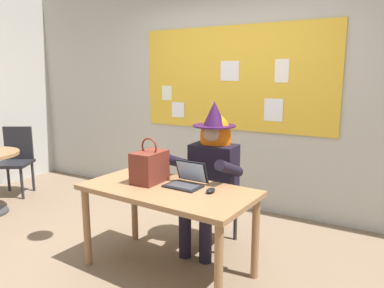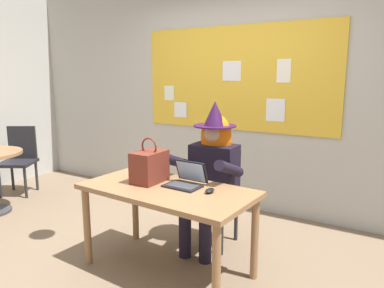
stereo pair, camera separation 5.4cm
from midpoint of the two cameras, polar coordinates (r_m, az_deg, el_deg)
ground_plane at (r=3.33m, az=-6.91°, el=-17.96°), size 24.00×24.00×0.00m
wall_back_bulletin at (r=4.39m, az=6.29°, el=8.63°), size 6.60×1.90×2.85m
desk_main at (r=2.95m, az=-4.33°, el=-8.50°), size 1.42×0.78×0.71m
chair_at_desk at (r=3.54m, az=3.33°, el=-7.32°), size 0.44×0.44×0.89m
person_costumed at (r=3.36m, az=2.52°, el=-3.48°), size 0.61×0.67×1.36m
laptop at (r=2.96m, az=-1.43°, el=-5.68°), size 0.30×0.27×0.19m
computer_mouse at (r=2.80m, az=2.36°, el=-7.26°), size 0.07×0.11×0.03m
handbag at (r=3.05m, az=-7.13°, el=-3.49°), size 0.20×0.30×0.38m
chair_spare_by_window at (r=5.47m, az=-26.05°, el=-1.81°), size 0.58×0.58×0.90m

